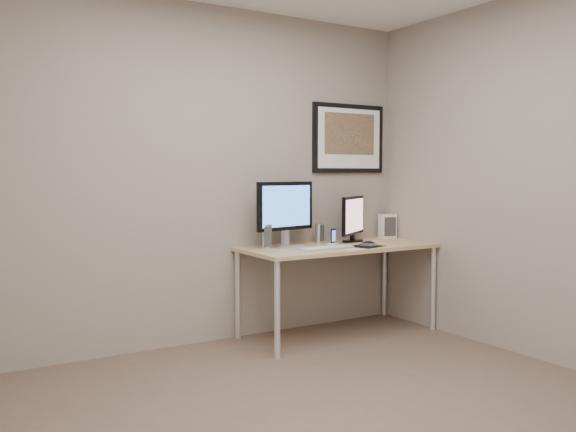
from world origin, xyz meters
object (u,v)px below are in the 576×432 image
speaker_left (267,236)px  keyboard (327,248)px  speaker_right (319,233)px  fan_unit (387,226)px  phone_dock (333,237)px  framed_art (349,138)px  desk (338,253)px  monitor_large (285,211)px  monitor_tv (353,218)px

speaker_left → keyboard: (0.39, -0.25, -0.09)m
speaker_left → speaker_right: (0.58, 0.12, -0.01)m
keyboard → fan_unit: bearing=17.8°
keyboard → phone_dock: bearing=40.5°
speaker_left → framed_art: bearing=33.0°
desk → speaker_left: (-0.60, 0.12, 0.16)m
speaker_right → keyboard: bearing=-131.0°
speaker_left → keyboard: 0.47m
framed_art → fan_unit: size_ratio=3.48×
speaker_left → keyboard: speaker_left is taller
framed_art → phone_dock: framed_art is taller
monitor_large → phone_dock: bearing=-24.2°
speaker_right → fan_unit: bearing=-15.3°
speaker_left → monitor_large: bearing=32.0°
desk → speaker_right: bearing=95.9°
desk → speaker_right: size_ratio=9.86×
speaker_right → keyboard: speaker_right is taller
phone_dock → monitor_tv: bearing=-4.0°
speaker_left → fan_unit: (1.32, 0.12, 0.01)m
framed_art → speaker_right: 0.90m
speaker_right → fan_unit: size_ratio=0.75×
desk → framed_art: 1.07m
speaker_left → phone_dock: bearing=15.3°
desk → speaker_left: bearing=169.2°
phone_dock → keyboard: 0.29m
desk → monitor_tv: monitor_tv is taller
fan_unit → speaker_left: bearing=-161.1°
monitor_tv → phone_dock: monitor_tv is taller
phone_dock → fan_unit: fan_unit is taller
framed_art → monitor_tv: (-0.10, -0.20, -0.68)m
monitor_tv → phone_dock: 0.30m
monitor_tv → monitor_large: bearing=143.8°
phone_dock → keyboard: phone_dock is taller
framed_art → fan_unit: 0.87m
monitor_large → speaker_right: size_ratio=3.48×
monitor_large → speaker_right: bearing=0.9°
framed_art → keyboard: framed_art is taller
framed_art → keyboard: 1.15m
monitor_large → speaker_left: bearing=-179.7°
desk → framed_art: size_ratio=2.13×
desk → fan_unit: bearing=17.7°
speaker_right → fan_unit: fan_unit is taller
monitor_large → keyboard: (0.20, -0.29, -0.28)m
framed_art → phone_dock: size_ratio=5.66×
framed_art → speaker_left: framed_art is taller
framed_art → desk: bearing=-136.5°
desk → phone_dock: size_ratio=12.08×
monitor_tv → speaker_left: monitor_tv is taller
phone_dock → keyboard: bearing=-154.9°
monitor_large → speaker_left: 0.27m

